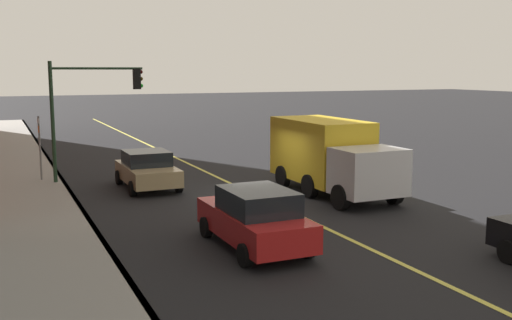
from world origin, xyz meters
name	(u,v)px	position (x,y,z in m)	size (l,w,h in m)	color
ground	(254,195)	(0.00, 0.00, 0.00)	(200.00, 200.00, 0.00)	black
sidewalk_slab	(34,213)	(0.00, 8.10, 0.07)	(80.00, 3.17, 0.15)	gray
curb_edge	(80,209)	(0.00, 6.60, 0.07)	(80.00, 0.16, 0.15)	slate
lane_stripe_center	(254,195)	(0.00, 0.00, 0.01)	(80.00, 0.16, 0.01)	#D8CC4C
car_red	(255,218)	(-6.41, 2.81, 0.84)	(4.41, 1.98, 1.67)	red
car_tan	(147,169)	(3.02, 3.49, 0.78)	(4.07, 2.07, 1.54)	tan
truck_yellow	(330,155)	(-0.95, -2.85, 1.54)	(6.56, 2.54, 2.88)	silver
traffic_light_mast	(90,100)	(5.15, 5.37, 3.59)	(0.28, 3.93, 5.21)	#1E3823
street_sign_post	(40,144)	(5.97, 7.42, 1.70)	(0.60, 0.08, 2.89)	slate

